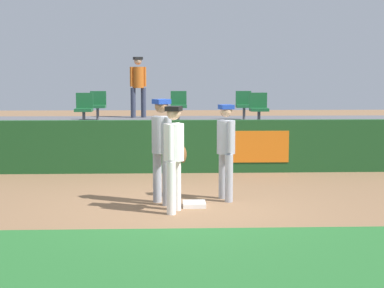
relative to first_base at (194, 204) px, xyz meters
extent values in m
plane|color=#846042|center=(-0.30, -0.02, -0.04)|extent=(60.00, 60.00, 0.00)
cube|color=#26662B|center=(-0.30, -2.93, -0.04)|extent=(18.00, 2.80, 0.01)
cube|color=white|center=(0.00, 0.00, 0.00)|extent=(0.40, 0.40, 0.08)
cylinder|color=white|center=(-0.31, -0.29, 0.40)|extent=(0.15, 0.15, 0.89)
cylinder|color=white|center=(-0.41, -0.59, 0.40)|extent=(0.15, 0.15, 0.89)
cylinder|color=white|center=(-0.36, -0.44, 1.16)|extent=(0.43, 0.43, 0.62)
sphere|color=tan|center=(-0.36, -0.44, 1.65)|extent=(0.23, 0.23, 0.23)
cube|color=black|center=(-0.36, -0.44, 1.72)|extent=(0.30, 0.30, 0.08)
cylinder|color=white|center=(-0.30, -0.24, 1.18)|extent=(0.09, 0.09, 0.58)
cylinder|color=white|center=(-0.42, -0.64, 1.18)|extent=(0.09, 0.09, 0.58)
ellipsoid|color=brown|center=(-0.20, -0.27, 0.93)|extent=(0.17, 0.23, 0.28)
cylinder|color=#9EA3AD|center=(-0.66, 0.39, 0.42)|extent=(0.16, 0.16, 0.93)
cylinder|color=#9EA3AD|center=(-0.48, 0.10, 0.42)|extent=(0.16, 0.16, 0.93)
cylinder|color=#9EA3AD|center=(-0.57, 0.24, 1.22)|extent=(0.49, 0.49, 0.66)
sphere|color=#8C6647|center=(-0.57, 0.24, 1.73)|extent=(0.24, 0.24, 0.24)
cube|color=#193899|center=(-0.57, 0.24, 1.81)|extent=(0.35, 0.35, 0.09)
cylinder|color=#9EA3AD|center=(-0.68, 0.43, 1.24)|extent=(0.10, 0.10, 0.61)
cylinder|color=#9EA3AD|center=(-0.46, 0.06, 1.24)|extent=(0.10, 0.10, 0.61)
cylinder|color=#9EA3AD|center=(0.56, 0.66, 0.40)|extent=(0.15, 0.15, 0.87)
cylinder|color=#9EA3AD|center=(0.65, 0.36, 0.40)|extent=(0.15, 0.15, 0.87)
cylinder|color=#9EA3AD|center=(0.61, 0.51, 1.14)|extent=(0.42, 0.42, 0.62)
sphere|color=tan|center=(0.61, 0.51, 1.62)|extent=(0.23, 0.23, 0.23)
cube|color=#193899|center=(0.61, 0.51, 1.70)|extent=(0.30, 0.30, 0.08)
cylinder|color=#9EA3AD|center=(0.55, 0.71, 1.16)|extent=(0.09, 0.09, 0.58)
cylinder|color=#9EA3AD|center=(0.66, 0.32, 1.16)|extent=(0.09, 0.09, 0.58)
cube|color=#19471E|center=(-0.30, 3.74, 0.59)|extent=(18.00, 0.24, 1.26)
cube|color=orange|center=(1.66, 3.61, 0.59)|extent=(1.50, 0.02, 0.76)
cube|color=#59595E|center=(-0.30, 6.31, 0.47)|extent=(18.00, 4.80, 1.03)
cylinder|color=#4C4C51|center=(-2.65, 5.11, 1.19)|extent=(0.08, 0.08, 0.40)
cube|color=#19592D|center=(-2.65, 5.11, 1.39)|extent=(0.44, 0.44, 0.08)
cube|color=#19592D|center=(-2.65, 5.30, 1.63)|extent=(0.44, 0.06, 0.40)
cylinder|color=#4C4C51|center=(-2.51, 6.91, 1.19)|extent=(0.08, 0.08, 0.40)
cube|color=#19592D|center=(-2.51, 6.91, 1.39)|extent=(0.46, 0.44, 0.08)
cube|color=#19592D|center=(-2.51, 7.10, 1.63)|extent=(0.46, 0.06, 0.40)
cylinder|color=#4C4C51|center=(1.75, 6.91, 1.19)|extent=(0.08, 0.08, 0.40)
cube|color=#19592D|center=(1.75, 6.91, 1.39)|extent=(0.45, 0.44, 0.08)
cube|color=#19592D|center=(1.75, 7.10, 1.63)|extent=(0.45, 0.06, 0.40)
cylinder|color=#4C4C51|center=(-0.16, 6.91, 1.19)|extent=(0.08, 0.08, 0.40)
cube|color=#19592D|center=(-0.16, 6.91, 1.39)|extent=(0.47, 0.44, 0.08)
cube|color=#19592D|center=(-0.16, 7.10, 1.63)|extent=(0.47, 0.06, 0.40)
cylinder|color=#4C4C51|center=(1.92, 5.11, 1.19)|extent=(0.08, 0.08, 0.40)
cube|color=#19592D|center=(1.92, 5.11, 1.39)|extent=(0.47, 0.44, 0.08)
cube|color=#19592D|center=(1.92, 5.30, 1.63)|extent=(0.47, 0.06, 0.40)
cylinder|color=#33384C|center=(-1.23, 8.08, 1.44)|extent=(0.16, 0.16, 0.91)
cylinder|color=#33384C|center=(-1.54, 7.96, 1.44)|extent=(0.16, 0.16, 0.91)
cylinder|color=#BF5919|center=(-1.39, 8.02, 2.22)|extent=(0.45, 0.45, 0.64)
sphere|color=tan|center=(-1.39, 8.02, 2.73)|extent=(0.24, 0.24, 0.24)
cube|color=black|center=(-1.39, 8.02, 2.80)|extent=(0.32, 0.32, 0.08)
cylinder|color=#BF5919|center=(-1.19, 8.09, 2.24)|extent=(0.09, 0.09, 0.60)
cylinder|color=#BF5919|center=(-1.59, 7.95, 2.24)|extent=(0.09, 0.09, 0.60)
camera|label=1|loc=(-0.44, -10.26, 2.25)|focal=55.24mm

